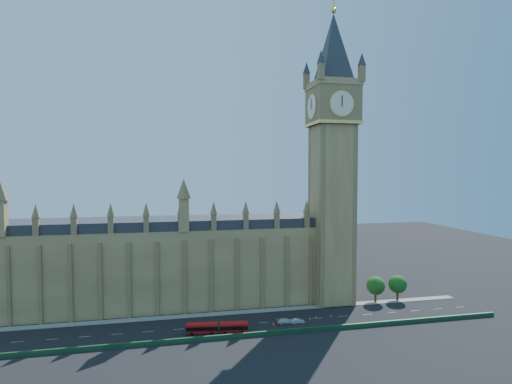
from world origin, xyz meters
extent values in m
plane|color=black|center=(0.00, 0.00, 0.00)|extent=(400.00, 400.00, 0.00)
cube|color=olive|center=(-25.00, 22.00, 12.50)|extent=(120.00, 20.00, 25.00)
cube|color=#2D3035|center=(-25.00, 22.00, 26.50)|extent=(120.00, 18.00, 3.00)
cube|color=olive|center=(38.00, 14.00, 29.00)|extent=(12.00, 12.00, 58.00)
cube|color=olive|center=(38.00, 14.00, 64.00)|extent=(14.00, 14.00, 12.00)
cylinder|color=silver|center=(38.00, 6.85, 64.00)|extent=(7.20, 0.30, 7.20)
cube|color=olive|center=(38.00, 14.00, 71.00)|extent=(14.50, 14.50, 2.00)
pyramid|color=#2D3035|center=(38.00, 14.00, 94.00)|extent=(20.59, 20.59, 22.00)
sphere|color=#F2C64C|center=(38.00, 14.00, 94.80)|extent=(1.80, 1.80, 1.80)
cube|color=#1E4C2D|center=(0.00, -9.00, 0.60)|extent=(160.00, 0.60, 1.20)
cube|color=gray|center=(0.00, 9.50, 0.08)|extent=(160.00, 3.00, 0.16)
cylinder|color=#382619|center=(52.00, 10.00, 2.00)|extent=(0.70, 0.70, 4.00)
sphere|color=#154813|center=(52.00, 10.00, 5.50)|extent=(6.00, 6.00, 6.00)
sphere|color=#154813|center=(52.80, 10.30, 6.10)|extent=(4.38, 4.38, 4.38)
cylinder|color=#382619|center=(60.00, 10.00, 2.00)|extent=(0.70, 0.70, 4.00)
sphere|color=#154813|center=(60.00, 10.00, 5.50)|extent=(6.00, 6.00, 6.00)
sphere|color=#154813|center=(60.80, 10.30, 6.10)|extent=(4.38, 4.38, 4.38)
cube|color=red|center=(-5.92, -4.42, 1.38)|extent=(8.50, 3.33, 2.76)
cube|color=red|center=(2.38, -5.48, 1.38)|extent=(7.59, 3.21, 2.76)
cube|color=black|center=(-5.92, -4.42, 1.71)|extent=(8.56, 3.39, 1.05)
cube|color=black|center=(2.38, -5.48, 1.71)|extent=(7.65, 3.27, 1.05)
cylinder|color=black|center=(-2.00, -4.92, 1.24)|extent=(1.03, 2.28, 2.21)
cylinder|color=black|center=(-8.70, -5.22, 0.46)|extent=(0.95, 0.39, 0.92)
cylinder|color=black|center=(-8.40, -2.94, 0.46)|extent=(0.95, 0.39, 0.92)
cylinder|color=black|center=(-3.44, -5.90, 0.46)|extent=(0.95, 0.39, 0.92)
cylinder|color=black|center=(-3.15, -3.62, 0.46)|extent=(0.95, 0.39, 0.92)
cylinder|color=black|center=(-0.10, -6.32, 0.46)|extent=(0.95, 0.39, 0.92)
cylinder|color=black|center=(0.19, -4.04, 0.46)|extent=(0.95, 0.39, 0.92)
cylinder|color=black|center=(4.57, -6.92, 0.46)|extent=(0.95, 0.39, 0.92)
cylinder|color=black|center=(4.86, -4.64, 0.46)|extent=(0.95, 0.39, 0.92)
imported|color=#414249|center=(-2.00, -5.39, 0.65)|extent=(3.91, 1.84, 1.29)
imported|color=#B6B8BF|center=(21.19, -2.49, 0.64)|extent=(3.94, 1.47, 1.29)
imported|color=silver|center=(17.79, -2.06, 0.76)|extent=(5.35, 2.47, 1.51)
cube|color=black|center=(27.49, -0.33, 0.02)|extent=(0.44, 0.44, 0.04)
cone|color=#DA3D0B|center=(27.49, -0.33, 0.37)|extent=(0.49, 0.49, 0.74)
cylinder|color=white|center=(27.49, -0.33, 0.47)|extent=(0.36, 0.36, 0.13)
cube|color=black|center=(14.00, -2.79, 0.02)|extent=(0.45, 0.45, 0.04)
cone|color=orange|center=(14.00, -2.79, 0.37)|extent=(0.50, 0.50, 0.74)
cylinder|color=white|center=(14.00, -2.79, 0.47)|extent=(0.36, 0.36, 0.13)
cube|color=black|center=(32.21, -0.19, 0.02)|extent=(0.53, 0.53, 0.04)
cone|color=#D6650B|center=(32.21, -0.19, 0.35)|extent=(0.59, 0.59, 0.70)
cylinder|color=white|center=(32.21, -0.19, 0.45)|extent=(0.34, 0.34, 0.12)
cube|color=black|center=(25.33, -0.94, 0.02)|extent=(0.43, 0.43, 0.04)
cone|color=#FF360D|center=(25.33, -0.94, 0.32)|extent=(0.47, 0.47, 0.65)
cylinder|color=white|center=(25.33, -0.94, 0.42)|extent=(0.31, 0.31, 0.11)
camera|label=1|loc=(-13.24, -108.91, 42.71)|focal=28.00mm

